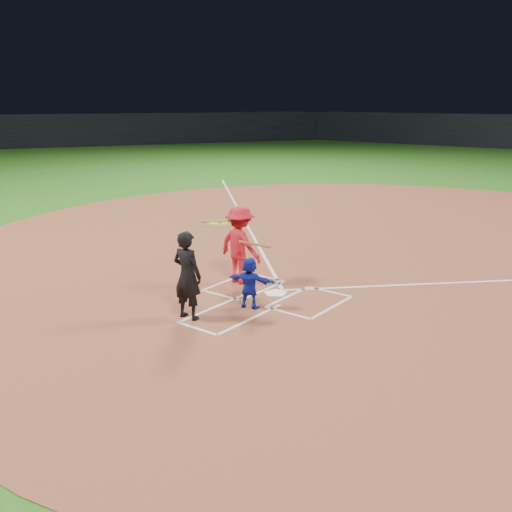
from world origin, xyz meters
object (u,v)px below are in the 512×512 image
Objects in this scene: on_deck_circle at (218,222)px; catcher at (250,283)px; home_plate at (276,293)px; umpire at (187,275)px; batter_at_plate at (240,245)px.

catcher reaches higher than on_deck_circle.
home_plate is 0.31× the size of umpire.
home_plate is at bearing -7.41° from batter_at_plate.
batter_at_plate reaches higher than home_plate.
umpire is at bearing -75.50° from batter_at_plate.
batter_at_plate is at bearing -79.21° from umpire.
home_plate is 0.51× the size of catcher.
catcher is 1.52m from umpire.
umpire is (-0.66, -1.31, 0.38)m from catcher.
on_deck_circle is 9.94m from umpire.
on_deck_circle is at bearing -56.35° from umpire.
home_plate reaches higher than on_deck_circle.
batter_at_plate is (5.32, -5.24, 0.99)m from on_deck_circle.
umpire is at bearing 77.10° from home_plate.
home_plate is 0.35× the size of on_deck_circle.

